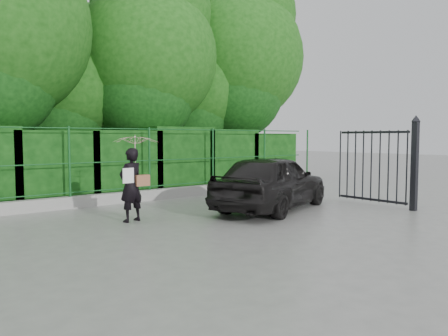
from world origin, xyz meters
TOP-DOWN VIEW (x-y plane):
  - ground at (0.00, 0.00)m, footprint 80.00×80.00m
  - kerb at (0.00, 4.50)m, footprint 14.00×0.25m
  - fence at (0.22, 4.50)m, footprint 14.13×0.06m
  - hedge at (-0.01, 5.50)m, footprint 14.20×1.20m
  - trees at (1.14, 7.74)m, footprint 17.10×6.15m
  - gate at (4.60, -0.72)m, footprint 0.22×2.33m
  - woman at (-1.40, 1.93)m, footprint 0.96×0.98m
  - car at (1.97, 1.11)m, footprint 4.43×2.96m

SIDE VIEW (x-z plane):
  - ground at x=0.00m, z-range 0.00..0.00m
  - kerb at x=0.00m, z-range 0.00..0.30m
  - car at x=1.97m, z-range 0.00..1.40m
  - hedge at x=-0.01m, z-range -0.05..2.10m
  - gate at x=4.60m, z-range 0.01..2.37m
  - fence at x=0.22m, z-range 0.30..2.10m
  - woman at x=-1.40m, z-range 0.30..2.18m
  - trees at x=1.14m, z-range 0.58..8.66m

